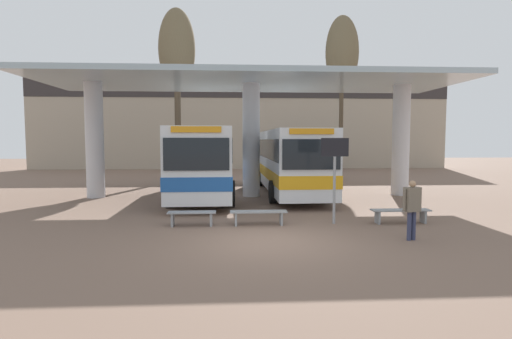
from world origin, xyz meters
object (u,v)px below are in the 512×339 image
(poplar_tree_behind_left, at_px, (177,52))
(waiting_bench_mid_platform, at_px, (192,215))
(parked_car_street, at_px, (311,160))
(info_sign_platform, at_px, (335,163))
(pedestrian_waiting, at_px, (412,204))
(transit_bus_left_bay, at_px, (204,159))
(poplar_tree_behind_right, at_px, (342,54))
(waiting_bench_far_platform, at_px, (401,213))
(waiting_bench_near_pillar, at_px, (259,214))
(transit_bus_center_bay, at_px, (288,158))

(poplar_tree_behind_left, bearing_deg, waiting_bench_mid_platform, -80.87)
(waiting_bench_mid_platform, relative_size, parked_car_street, 0.35)
(waiting_bench_mid_platform, relative_size, info_sign_platform, 0.54)
(pedestrian_waiting, relative_size, poplar_tree_behind_left, 0.14)
(waiting_bench_mid_platform, height_order, pedestrian_waiting, pedestrian_waiting)
(transit_bus_left_bay, relative_size, info_sign_platform, 3.87)
(transit_bus_left_bay, bearing_deg, waiting_bench_mid_platform, 89.51)
(waiting_bench_mid_platform, relative_size, poplar_tree_behind_left, 0.13)
(poplar_tree_behind_left, distance_m, poplar_tree_behind_right, 11.42)
(waiting_bench_far_platform, height_order, info_sign_platform, info_sign_platform)
(transit_bus_left_bay, xyz_separation_m, waiting_bench_far_platform, (6.92, -6.94, -1.48))
(transit_bus_left_bay, bearing_deg, waiting_bench_near_pillar, 106.60)
(poplar_tree_behind_right, height_order, parked_car_street, poplar_tree_behind_right)
(waiting_bench_far_platform, relative_size, poplar_tree_behind_right, 0.17)
(transit_bus_left_bay, height_order, poplar_tree_behind_left, poplar_tree_behind_left)
(poplar_tree_behind_right, bearing_deg, parked_car_street, 95.43)
(waiting_bench_near_pillar, bearing_deg, info_sign_platform, 1.62)
(waiting_bench_far_platform, relative_size, pedestrian_waiting, 1.17)
(transit_bus_left_bay, distance_m, poplar_tree_behind_right, 14.14)
(pedestrian_waiting, xyz_separation_m, poplar_tree_behind_right, (2.80, 17.48, 7.76))
(info_sign_platform, distance_m, poplar_tree_behind_left, 17.82)
(waiting_bench_mid_platform, relative_size, poplar_tree_behind_right, 0.13)
(poplar_tree_behind_right, bearing_deg, transit_bus_center_bay, -123.09)
(waiting_bench_mid_platform, bearing_deg, info_sign_platform, 0.87)
(waiting_bench_mid_platform, height_order, parked_car_street, parked_car_street)
(transit_bus_center_bay, relative_size, parked_car_street, 2.67)
(transit_bus_left_bay, bearing_deg, waiting_bench_far_platform, 133.81)
(info_sign_platform, relative_size, poplar_tree_behind_right, 0.25)
(transit_bus_left_bay, xyz_separation_m, info_sign_platform, (4.70, -6.87, 0.18))
(transit_bus_left_bay, relative_size, poplar_tree_behind_right, 0.96)
(waiting_bench_near_pillar, distance_m, poplar_tree_behind_left, 17.77)
(transit_bus_left_bay, height_order, transit_bus_center_bay, transit_bus_left_bay)
(waiting_bench_near_pillar, relative_size, waiting_bench_mid_platform, 1.20)
(info_sign_platform, bearing_deg, transit_bus_left_bay, 124.39)
(poplar_tree_behind_left, bearing_deg, transit_bus_center_bay, -47.02)
(transit_bus_center_bay, xyz_separation_m, poplar_tree_behind_right, (4.80, 7.37, 6.97))
(waiting_bench_near_pillar, relative_size, pedestrian_waiting, 1.11)
(transit_bus_left_bay, bearing_deg, info_sign_platform, 123.30)
(transit_bus_center_bay, xyz_separation_m, info_sign_platform, (0.43, -7.84, 0.22))
(poplar_tree_behind_right, relative_size, parked_car_street, 2.64)
(transit_bus_center_bay, relative_size, pedestrian_waiting, 7.00)
(info_sign_platform, height_order, pedestrian_waiting, info_sign_platform)
(transit_bus_center_bay, relative_size, poplar_tree_behind_left, 0.99)
(waiting_bench_mid_platform, xyz_separation_m, waiting_bench_far_platform, (6.85, 0.00, 0.01))
(transit_bus_left_bay, bearing_deg, parked_car_street, -119.19)
(waiting_bench_far_platform, xyz_separation_m, info_sign_platform, (-2.21, 0.07, 1.66))
(waiting_bench_near_pillar, height_order, waiting_bench_mid_platform, same)
(waiting_bench_mid_platform, height_order, poplar_tree_behind_left, poplar_tree_behind_left)
(transit_bus_center_bay, relative_size, waiting_bench_far_platform, 5.98)
(pedestrian_waiting, distance_m, poplar_tree_behind_left, 20.73)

